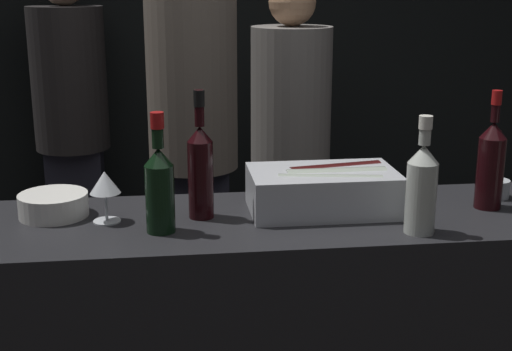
{
  "coord_description": "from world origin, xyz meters",
  "views": [
    {
      "loc": [
        -0.25,
        -1.67,
        1.62
      ],
      "look_at": [
        0.0,
        0.29,
        1.07
      ],
      "focal_mm": 50.0,
      "sensor_mm": 36.0,
      "label": 1
    }
  ],
  "objects_px": {
    "person_grey_polo": "(72,116)",
    "bowl_white": "(53,204)",
    "candle_votive": "(496,188)",
    "person_in_hoodie": "(193,127)",
    "red_wine_bottle_tall": "(491,162)",
    "person_blond_tee": "(290,140)",
    "ice_bin_with_bottles": "(325,188)",
    "red_wine_bottle_black_foil": "(201,167)",
    "red_wine_bottle_burgundy": "(160,185)",
    "white_wine_bottle": "(422,185)",
    "wine_glass": "(105,184)"
  },
  "relations": [
    {
      "from": "red_wine_bottle_tall",
      "to": "red_wine_bottle_black_foil",
      "type": "bearing_deg",
      "value": 178.79
    },
    {
      "from": "white_wine_bottle",
      "to": "wine_glass",
      "type": "bearing_deg",
      "value": 167.12
    },
    {
      "from": "bowl_white",
      "to": "candle_votive",
      "type": "bearing_deg",
      "value": 0.61
    },
    {
      "from": "white_wine_bottle",
      "to": "person_blond_tee",
      "type": "height_order",
      "value": "person_blond_tee"
    },
    {
      "from": "bowl_white",
      "to": "wine_glass",
      "type": "bearing_deg",
      "value": -24.6
    },
    {
      "from": "person_in_hoodie",
      "to": "white_wine_bottle",
      "type": "bearing_deg",
      "value": -129.24
    },
    {
      "from": "bowl_white",
      "to": "person_in_hoodie",
      "type": "xyz_separation_m",
      "value": [
        0.44,
        0.92,
        0.03
      ]
    },
    {
      "from": "red_wine_bottle_black_foil",
      "to": "red_wine_bottle_tall",
      "type": "relative_size",
      "value": 1.04
    },
    {
      "from": "bowl_white",
      "to": "person_grey_polo",
      "type": "xyz_separation_m",
      "value": [
        -0.15,
        1.65,
        -0.04
      ]
    },
    {
      "from": "wine_glass",
      "to": "red_wine_bottle_burgundy",
      "type": "xyz_separation_m",
      "value": [
        0.15,
        -0.1,
        0.02
      ]
    },
    {
      "from": "red_wine_bottle_black_foil",
      "to": "red_wine_bottle_burgundy",
      "type": "height_order",
      "value": "red_wine_bottle_black_foil"
    },
    {
      "from": "red_wine_bottle_tall",
      "to": "person_blond_tee",
      "type": "xyz_separation_m",
      "value": [
        -0.39,
        1.22,
        -0.19
      ]
    },
    {
      "from": "bowl_white",
      "to": "person_grey_polo",
      "type": "height_order",
      "value": "person_grey_polo"
    },
    {
      "from": "candle_votive",
      "to": "person_blond_tee",
      "type": "xyz_separation_m",
      "value": [
        -0.46,
        1.12,
        -0.08
      ]
    },
    {
      "from": "wine_glass",
      "to": "red_wine_bottle_tall",
      "type": "height_order",
      "value": "red_wine_bottle_tall"
    },
    {
      "from": "red_wine_bottle_black_foil",
      "to": "white_wine_bottle",
      "type": "height_order",
      "value": "red_wine_bottle_black_foil"
    },
    {
      "from": "person_grey_polo",
      "to": "bowl_white",
      "type": "bearing_deg",
      "value": -43.91
    },
    {
      "from": "red_wine_bottle_black_foil",
      "to": "white_wine_bottle",
      "type": "bearing_deg",
      "value": -19.22
    },
    {
      "from": "red_wine_bottle_black_foil",
      "to": "person_blond_tee",
      "type": "relative_size",
      "value": 0.23
    },
    {
      "from": "candle_votive",
      "to": "white_wine_bottle",
      "type": "height_order",
      "value": "white_wine_bottle"
    },
    {
      "from": "red_wine_bottle_black_foil",
      "to": "white_wine_bottle",
      "type": "xyz_separation_m",
      "value": [
        0.58,
        -0.2,
        -0.02
      ]
    },
    {
      "from": "wine_glass",
      "to": "person_in_hoodie",
      "type": "relative_size",
      "value": 0.08
    },
    {
      "from": "candle_votive",
      "to": "person_in_hoodie",
      "type": "bearing_deg",
      "value": 135.35
    },
    {
      "from": "person_grey_polo",
      "to": "red_wine_bottle_black_foil",
      "type": "bearing_deg",
      "value": -30.49
    },
    {
      "from": "red_wine_bottle_tall",
      "to": "person_grey_polo",
      "type": "bearing_deg",
      "value": 129.77
    },
    {
      "from": "wine_glass",
      "to": "person_blond_tee",
      "type": "relative_size",
      "value": 0.09
    },
    {
      "from": "red_wine_bottle_burgundy",
      "to": "red_wine_bottle_tall",
      "type": "height_order",
      "value": "red_wine_bottle_tall"
    },
    {
      "from": "person_blond_tee",
      "to": "ice_bin_with_bottles",
      "type": "bearing_deg",
      "value": 165.85
    },
    {
      "from": "red_wine_bottle_black_foil",
      "to": "candle_votive",
      "type": "bearing_deg",
      "value": 4.77
    },
    {
      "from": "red_wine_bottle_black_foil",
      "to": "person_in_hoodie",
      "type": "distance_m",
      "value": 0.99
    },
    {
      "from": "bowl_white",
      "to": "person_grey_polo",
      "type": "bearing_deg",
      "value": 95.21
    },
    {
      "from": "red_wine_bottle_black_foil",
      "to": "wine_glass",
      "type": "bearing_deg",
      "value": -178.25
    },
    {
      "from": "bowl_white",
      "to": "red_wine_bottle_burgundy",
      "type": "bearing_deg",
      "value": -29.01
    },
    {
      "from": "bowl_white",
      "to": "red_wine_bottle_burgundy",
      "type": "relative_size",
      "value": 0.6
    },
    {
      "from": "white_wine_bottle",
      "to": "person_grey_polo",
      "type": "height_order",
      "value": "person_grey_polo"
    },
    {
      "from": "ice_bin_with_bottles",
      "to": "person_in_hoodie",
      "type": "height_order",
      "value": "person_in_hoodie"
    },
    {
      "from": "white_wine_bottle",
      "to": "red_wine_bottle_burgundy",
      "type": "bearing_deg",
      "value": 172.3
    },
    {
      "from": "red_wine_bottle_burgundy",
      "to": "person_blond_tee",
      "type": "height_order",
      "value": "person_blond_tee"
    },
    {
      "from": "bowl_white",
      "to": "red_wine_bottle_tall",
      "type": "bearing_deg",
      "value": -3.63
    },
    {
      "from": "person_blond_tee",
      "to": "bowl_white",
      "type": "bearing_deg",
      "value": 132.52
    },
    {
      "from": "red_wine_bottle_tall",
      "to": "person_blond_tee",
      "type": "relative_size",
      "value": 0.22
    },
    {
      "from": "candle_votive",
      "to": "ice_bin_with_bottles",
      "type": "bearing_deg",
      "value": -173.7
    },
    {
      "from": "candle_votive",
      "to": "person_in_hoodie",
      "type": "distance_m",
      "value": 1.29
    },
    {
      "from": "white_wine_bottle",
      "to": "person_blond_tee",
      "type": "distance_m",
      "value": 1.42
    },
    {
      "from": "wine_glass",
      "to": "red_wine_bottle_black_foil",
      "type": "height_order",
      "value": "red_wine_bottle_black_foil"
    },
    {
      "from": "candle_votive",
      "to": "red_wine_bottle_burgundy",
      "type": "relative_size",
      "value": 0.25
    },
    {
      "from": "wine_glass",
      "to": "person_in_hoodie",
      "type": "distance_m",
      "value": 1.03
    },
    {
      "from": "person_blond_tee",
      "to": "candle_votive",
      "type": "bearing_deg",
      "value": -166.83
    },
    {
      "from": "candle_votive",
      "to": "white_wine_bottle",
      "type": "relative_size",
      "value": 0.25
    },
    {
      "from": "red_wine_bottle_tall",
      "to": "person_grey_polo",
      "type": "relative_size",
      "value": 0.21
    }
  ]
}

